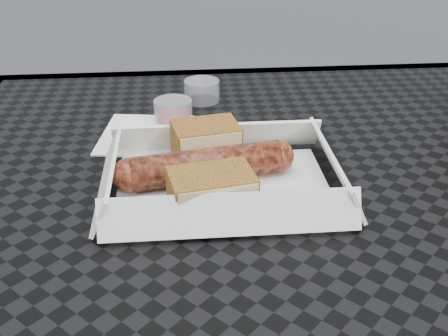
{
  "coord_description": "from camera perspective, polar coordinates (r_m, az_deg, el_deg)",
  "views": [
    {
      "loc": [
        -0.1,
        -0.49,
        1.05
      ],
      "look_at": [
        -0.06,
        0.0,
        0.78
      ],
      "focal_mm": 45.0,
      "sensor_mm": 36.0,
      "label": 1
    }
  ],
  "objects": [
    {
      "name": "patio_table",
      "position": [
        0.63,
        5.34,
        -8.46
      ],
      "size": [
        0.8,
        0.8,
        0.74
      ],
      "color": "black",
      "rests_on": "ground"
    },
    {
      "name": "food_tray",
      "position": [
        0.59,
        -0.08,
        -1.92
      ],
      "size": [
        0.22,
        0.15,
        0.0
      ],
      "primitive_type": "cube",
      "color": "white",
      "rests_on": "patio_table"
    },
    {
      "name": "bratwurst",
      "position": [
        0.59,
        -1.86,
        0.27
      ],
      "size": [
        0.19,
        0.07,
        0.04
      ],
      "rotation": [
        0.0,
        0.0,
        0.18
      ],
      "color": "brown",
      "rests_on": "food_tray"
    },
    {
      "name": "bread_near",
      "position": [
        0.63,
        -1.85,
        2.57
      ],
      "size": [
        0.08,
        0.06,
        0.04
      ],
      "primitive_type": "cube",
      "rotation": [
        0.0,
        0.0,
        0.18
      ],
      "color": "olive",
      "rests_on": "food_tray"
    },
    {
      "name": "bread_far",
      "position": [
        0.54,
        -1.26,
        -2.46
      ],
      "size": [
        0.09,
        0.07,
        0.04
      ],
      "primitive_type": "cube",
      "rotation": [
        0.0,
        0.0,
        0.18
      ],
      "color": "olive",
      "rests_on": "food_tray"
    },
    {
      "name": "veg_garnish",
      "position": [
        0.55,
        5.44,
        -3.8
      ],
      "size": [
        0.03,
        0.03,
        0.0
      ],
      "color": "#F0470A",
      "rests_on": "food_tray"
    },
    {
      "name": "napkin",
      "position": [
        0.71,
        -7.48,
        3.36
      ],
      "size": [
        0.14,
        0.14,
        0.0
      ],
      "primitive_type": "cube",
      "rotation": [
        0.0,
        0.0,
        -0.15
      ],
      "color": "white",
      "rests_on": "patio_table"
    },
    {
      "name": "condiment_cup_sauce",
      "position": [
        0.74,
        -5.19,
        5.76
      ],
      "size": [
        0.05,
        0.05,
        0.03
      ],
      "primitive_type": "cylinder",
      "color": "maroon",
      "rests_on": "patio_table"
    },
    {
      "name": "condiment_cup_empty",
      "position": [
        0.81,
        -2.26,
        7.85
      ],
      "size": [
        0.05,
        0.05,
        0.03
      ],
      "primitive_type": "cylinder",
      "color": "silver",
      "rests_on": "patio_table"
    }
  ]
}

